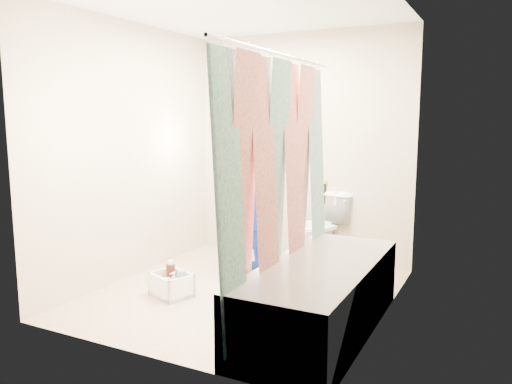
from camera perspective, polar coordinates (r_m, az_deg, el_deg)
The scene contains 14 objects.
floor at distance 4.44m, azimuth -1.44°, elevation -11.50°, with size 2.60×2.60×0.00m, color tan.
ceiling at distance 4.26m, azimuth -1.56°, elevation 20.45°, with size 2.40×2.60×0.02m, color silver.
wall_back at distance 5.36m, azimuth 5.12°, elevation 5.08°, with size 2.40×0.02×2.40m, color #B8A88E.
wall_front at distance 3.10m, azimuth -12.95°, elevation 2.40°, with size 2.40×0.02×2.40m, color #B8A88E.
wall_left at distance 4.86m, azimuth -14.08°, elevation 4.51°, with size 0.02×2.60×2.40m, color #B8A88E.
wall_right at distance 3.77m, azimuth 14.83°, elevation 3.37°, with size 0.02×2.60×2.40m, color #B8A88E.
bathtub at distance 3.66m, azimuth 7.35°, elevation -11.56°, with size 0.70×1.75×0.50m.
curtain_rod at distance 3.58m, azimuth 2.72°, elevation 15.41°, with size 0.02×0.02×1.90m, color silver.
shower_curtain at distance 3.59m, azimuth 2.61°, elevation 0.52°, with size 0.06×1.75×1.80m, color white.
toilet at distance 5.17m, azimuth 7.20°, elevation -4.30°, with size 0.42×0.74×0.76m, color white.
tank_lid at distance 5.06m, azimuth 6.40°, elevation -3.81°, with size 0.46×0.20×0.04m, color white.
tank_internals at distance 5.29m, azimuth 8.18°, elevation 0.02°, with size 0.18×0.08×0.25m.
plumber at distance 4.75m, azimuth -0.90°, elevation 0.48°, with size 0.62×0.41×1.71m, color #1017A1.
cleaning_caddy at distance 4.40m, azimuth -9.55°, elevation -10.52°, with size 0.40×0.36×0.26m.
Camera 1 is at (1.98, -3.67, 1.52)m, focal length 35.00 mm.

